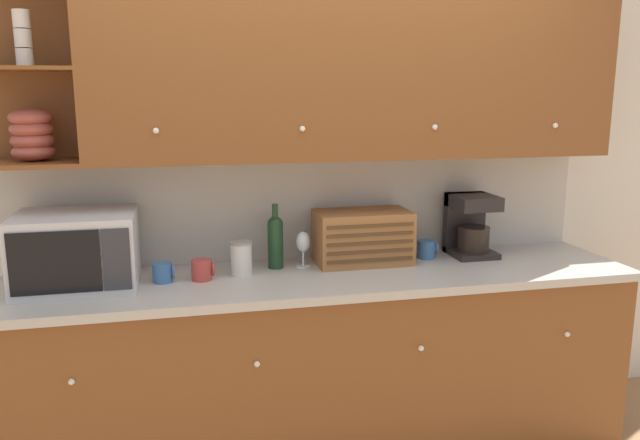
% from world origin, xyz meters
% --- Properties ---
extents(ground_plane, '(24.00, 24.00, 0.00)m').
position_xyz_m(ground_plane, '(0.00, 0.00, 0.00)').
color(ground_plane, '#9E754C').
extents(wall_back, '(5.37, 0.06, 2.60)m').
position_xyz_m(wall_back, '(0.00, 0.03, 1.30)').
color(wall_back, beige).
rests_on(wall_back, ground_plane).
extents(counter_unit, '(2.99, 0.67, 0.91)m').
position_xyz_m(counter_unit, '(0.00, -0.32, 0.46)').
color(counter_unit, brown).
rests_on(counter_unit, ground_plane).
extents(backsplash_panel, '(2.97, 0.01, 0.53)m').
position_xyz_m(backsplash_panel, '(0.00, -0.01, 1.18)').
color(backsplash_panel, '#B7B2A8').
rests_on(backsplash_panel, counter_unit).
extents(upper_cabinets, '(2.97, 0.35, 0.86)m').
position_xyz_m(upper_cabinets, '(0.16, -0.17, 1.87)').
color(upper_cabinets, brown).
rests_on(upper_cabinets, backsplash_panel).
extents(microwave, '(0.51, 0.42, 0.33)m').
position_xyz_m(microwave, '(-1.11, -0.27, 1.08)').
color(microwave, silver).
rests_on(microwave, counter_unit).
extents(mug_patterned_third, '(0.10, 0.09, 0.09)m').
position_xyz_m(mug_patterned_third, '(-0.75, -0.30, 0.96)').
color(mug_patterned_third, '#38669E').
rests_on(mug_patterned_third, counter_unit).
extents(mug_blue_second, '(0.10, 0.09, 0.09)m').
position_xyz_m(mug_blue_second, '(-0.57, -0.30, 0.96)').
color(mug_blue_second, '#B73D38').
rests_on(mug_blue_second, counter_unit).
extents(storage_canister, '(0.11, 0.11, 0.16)m').
position_xyz_m(storage_canister, '(-0.39, -0.26, 0.99)').
color(storage_canister, silver).
rests_on(storage_canister, counter_unit).
extents(wine_bottle, '(0.08, 0.08, 0.32)m').
position_xyz_m(wine_bottle, '(-0.21, -0.18, 1.06)').
color(wine_bottle, '#19381E').
rests_on(wine_bottle, counter_unit).
extents(wine_glass, '(0.07, 0.07, 0.18)m').
position_xyz_m(wine_glass, '(-0.08, -0.19, 1.03)').
color(wine_glass, silver).
rests_on(wine_glass, counter_unit).
extents(bread_box, '(0.47, 0.27, 0.26)m').
position_xyz_m(bread_box, '(0.23, -0.18, 1.05)').
color(bread_box, '#996033').
rests_on(bread_box, counter_unit).
extents(mug, '(0.10, 0.09, 0.09)m').
position_xyz_m(mug, '(0.58, -0.18, 0.96)').
color(mug, '#38669E').
rests_on(mug, counter_unit).
extents(coffee_maker, '(0.22, 0.25, 0.32)m').
position_xyz_m(coffee_maker, '(0.83, -0.15, 1.07)').
color(coffee_maker, black).
rests_on(coffee_maker, counter_unit).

